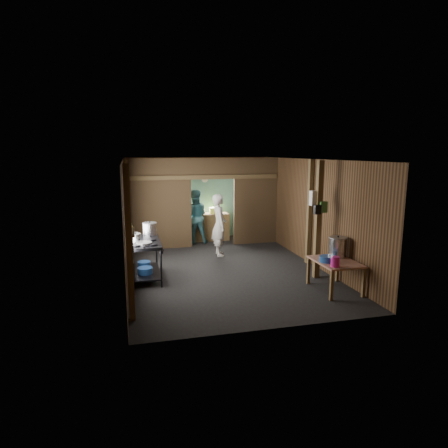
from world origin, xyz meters
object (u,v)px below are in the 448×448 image
object	(u,v)px
gas_range	(144,260)
stove_pot_large	(150,230)
prep_table	(335,276)
yellow_tub	(215,210)
stock_pot	(338,247)
cook	(219,225)
pink_bucket	(335,262)

from	to	relation	value
gas_range	stove_pot_large	size ratio (longest dim) A/B	4.45
prep_table	stove_pot_large	size ratio (longest dim) A/B	3.19
stove_pot_large	prep_table	bearing A→B (deg)	-31.68
gas_range	yellow_tub	bearing A→B (deg)	55.55
stock_pot	yellow_tub	size ratio (longest dim) A/B	1.30
gas_range	yellow_tub	distance (m)	4.18
gas_range	stock_pot	distance (m)	4.16
gas_range	prep_table	distance (m)	4.07
gas_range	stove_pot_large	world-z (taller)	stove_pot_large
stock_pot	stove_pot_large	bearing A→B (deg)	152.77
stock_pot	cook	distance (m)	3.47
stock_pot	yellow_tub	distance (m)	5.08
gas_range	stove_pot_large	distance (m)	0.79
prep_table	stove_pot_large	bearing A→B (deg)	148.32
gas_range	cook	xyz separation A→B (m)	(2.06, 1.54, 0.40)
stove_pot_large	stock_pot	distance (m)	4.19
gas_range	stove_pot_large	bearing A→B (deg)	71.51
prep_table	yellow_tub	world-z (taller)	yellow_tub
stove_pot_large	pink_bucket	size ratio (longest dim) A/B	1.67
stock_pot	yellow_tub	world-z (taller)	same
pink_bucket	stove_pot_large	bearing A→B (deg)	142.63
pink_bucket	stock_pot	bearing A→B (deg)	56.79
prep_table	yellow_tub	xyz separation A→B (m)	(-1.36, 5.10, 0.64)
stove_pot_large	yellow_tub	size ratio (longest dim) A/B	0.96
pink_bucket	gas_range	bearing A→B (deg)	149.85
prep_table	cook	distance (m)	3.65
prep_table	cook	bearing A→B (deg)	117.14
gas_range	stock_pot	bearing A→B (deg)	-19.88
stove_pot_large	stock_pot	world-z (taller)	stove_pot_large
pink_bucket	cook	bearing A→B (deg)	111.84
prep_table	yellow_tub	size ratio (longest dim) A/B	3.07
yellow_tub	prep_table	bearing A→B (deg)	-75.05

